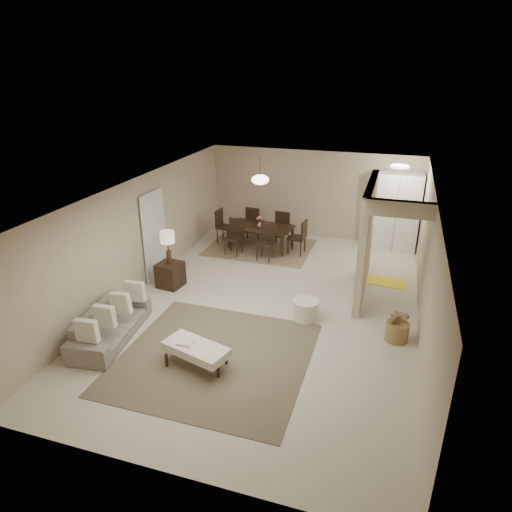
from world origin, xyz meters
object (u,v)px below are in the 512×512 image
(wicker_basket, at_px, (397,332))
(dining_table, at_px, (260,237))
(ottoman_bench, at_px, (196,349))
(pantry_cabinet, at_px, (396,212))
(sofa, at_px, (110,324))
(round_pouf, at_px, (306,310))
(side_table, at_px, (170,275))

(wicker_basket, relative_size, dining_table, 0.24)
(ottoman_bench, bearing_deg, pantry_cabinet, 81.93)
(pantry_cabinet, distance_m, sofa, 7.89)
(ottoman_bench, distance_m, dining_table, 5.47)
(sofa, xyz_separation_m, round_pouf, (3.30, 1.76, -0.09))
(round_pouf, bearing_deg, side_table, 171.07)
(pantry_cabinet, bearing_deg, wicker_basket, -86.80)
(ottoman_bench, distance_m, side_table, 3.15)
(pantry_cabinet, height_order, wicker_basket, pantry_cabinet)
(sofa, bearing_deg, round_pouf, -69.32)
(side_table, height_order, dining_table, dining_table)
(dining_table, bearing_deg, sofa, -98.23)
(pantry_cabinet, relative_size, dining_table, 1.20)
(ottoman_bench, bearing_deg, side_table, 141.41)
(ottoman_bench, relative_size, round_pouf, 2.32)
(pantry_cabinet, xyz_separation_m, sofa, (-4.80, -6.22, -0.76))
(side_table, bearing_deg, sofa, -91.26)
(sofa, bearing_deg, ottoman_bench, -106.51)
(sofa, bearing_deg, side_table, -8.63)
(round_pouf, relative_size, dining_table, 0.30)
(pantry_cabinet, relative_size, wicker_basket, 4.99)
(round_pouf, bearing_deg, pantry_cabinet, 71.42)
(pantry_cabinet, height_order, dining_table, pantry_cabinet)
(ottoman_bench, height_order, dining_table, dining_table)
(wicker_basket, height_order, dining_table, dining_table)
(pantry_cabinet, distance_m, wicker_basket, 4.77)
(side_table, distance_m, round_pouf, 3.29)
(ottoman_bench, relative_size, dining_table, 0.70)
(sofa, xyz_separation_m, ottoman_bench, (1.87, -0.30, 0.03))
(wicker_basket, bearing_deg, side_table, 171.60)
(round_pouf, bearing_deg, ottoman_bench, -124.89)
(sofa, xyz_separation_m, dining_table, (1.31, 5.14, 0.02))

